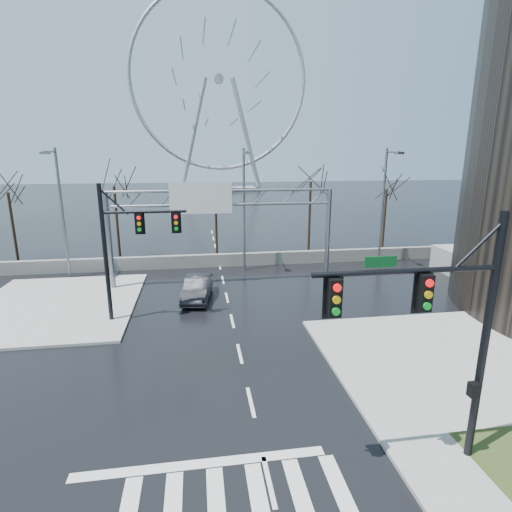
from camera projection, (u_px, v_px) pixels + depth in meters
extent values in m
plane|color=black|center=(251.00, 402.00, 15.77)|extent=(260.00, 260.00, 0.00)
cube|color=gray|center=(452.00, 357.00, 19.11)|extent=(12.00, 10.00, 0.15)
cube|color=gray|center=(56.00, 305.00, 25.67)|extent=(10.00, 12.00, 0.15)
cube|color=slate|center=(220.00, 260.00, 34.80)|extent=(52.00, 0.50, 1.10)
cylinder|color=black|center=(484.00, 344.00, 11.89)|extent=(0.24, 0.24, 8.00)
cylinder|color=black|center=(407.00, 271.00, 10.91)|extent=(5.40, 0.16, 0.16)
cube|color=black|center=(425.00, 293.00, 10.98)|extent=(0.35, 0.28, 1.05)
cube|color=black|center=(334.00, 298.00, 10.61)|extent=(0.35, 0.28, 1.05)
cylinder|color=black|center=(105.00, 255.00, 22.40)|extent=(0.24, 0.24, 8.00)
cylinder|color=black|center=(145.00, 212.00, 22.14)|extent=(4.60, 0.16, 0.16)
cube|color=black|center=(139.00, 223.00, 22.10)|extent=(0.35, 0.28, 1.05)
cube|color=black|center=(176.00, 222.00, 22.39)|extent=(0.35, 0.28, 1.05)
cylinder|color=slate|center=(109.00, 242.00, 28.13)|extent=(0.36, 0.36, 7.00)
cylinder|color=slate|center=(328.00, 235.00, 30.43)|extent=(0.36, 0.36, 7.00)
cylinder|color=slate|center=(222.00, 191.00, 28.42)|extent=(16.00, 0.20, 0.20)
cylinder|color=slate|center=(222.00, 205.00, 28.66)|extent=(16.00, 0.20, 0.20)
cube|color=#084218|center=(201.00, 198.00, 28.18)|extent=(4.20, 0.10, 2.00)
cube|color=silver|center=(201.00, 198.00, 28.12)|extent=(4.40, 0.02, 2.20)
cylinder|color=slate|center=(63.00, 215.00, 30.54)|extent=(0.20, 0.20, 10.00)
cylinder|color=slate|center=(50.00, 152.00, 28.32)|extent=(0.12, 2.20, 0.12)
cube|color=slate|center=(45.00, 153.00, 27.39)|extent=(0.50, 0.70, 0.18)
cylinder|color=slate|center=(244.00, 211.00, 32.55)|extent=(0.20, 0.20, 10.00)
cylinder|color=slate|center=(245.00, 152.00, 30.34)|extent=(0.12, 2.20, 0.12)
cube|color=slate|center=(247.00, 153.00, 29.41)|extent=(0.50, 0.70, 0.18)
cylinder|color=slate|center=(382.00, 208.00, 34.28)|extent=(0.20, 0.20, 10.00)
cylinder|color=slate|center=(393.00, 152.00, 32.07)|extent=(0.12, 2.20, 0.12)
cube|color=slate|center=(399.00, 153.00, 31.13)|extent=(0.50, 0.70, 0.18)
cylinder|color=black|center=(13.00, 228.00, 35.40)|extent=(0.24, 0.24, 6.30)
cylinder|color=black|center=(117.00, 224.00, 36.16)|extent=(0.24, 0.24, 6.75)
cylinder|color=black|center=(216.00, 225.00, 38.53)|extent=(0.24, 0.24, 5.85)
cylinder|color=black|center=(309.00, 218.00, 38.72)|extent=(0.24, 0.24, 7.02)
cylinder|color=black|center=(384.00, 220.00, 40.46)|extent=(0.24, 0.24, 6.12)
cube|color=gray|center=(221.00, 189.00, 107.40)|extent=(18.00, 6.00, 1.00)
torus|color=#B2B2B7|center=(219.00, 79.00, 100.61)|extent=(45.00, 1.00, 45.00)
cylinder|color=#B2B2B7|center=(219.00, 79.00, 100.61)|extent=(2.40, 1.50, 2.40)
cylinder|color=#B2B2B7|center=(193.00, 137.00, 103.06)|extent=(8.28, 1.20, 28.82)
cylinder|color=#B2B2B7|center=(247.00, 137.00, 105.08)|extent=(8.28, 1.20, 28.82)
imported|color=black|center=(197.00, 288.00, 26.85)|extent=(2.31, 4.86, 1.54)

